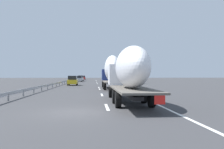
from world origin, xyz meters
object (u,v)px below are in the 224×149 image
object	(u,v)px
truck_lead	(112,71)
car_silver_hatch	(79,79)
car_yellow_coupe	(73,81)
car_white_van	(81,78)
car_red_compact	(83,78)
road_sign	(118,75)
truck_trailing	(129,72)

from	to	relation	value
truck_lead	car_silver_hatch	world-z (taller)	truck_lead
car_yellow_coupe	car_white_van	xyz separation A→B (m)	(36.76, 0.40, -0.01)
car_red_compact	road_sign	bearing A→B (deg)	-167.94
car_yellow_coupe	car_silver_hatch	distance (m)	26.90
car_red_compact	road_sign	size ratio (longest dim) A/B	1.35
car_yellow_coupe	road_sign	size ratio (longest dim) A/B	1.46
car_red_compact	car_silver_hatch	world-z (taller)	car_silver_hatch
car_white_van	car_silver_hatch	size ratio (longest dim) A/B	0.94
car_red_compact	truck_lead	bearing A→B (deg)	-174.08
car_silver_hatch	car_red_compact	bearing A→B (deg)	0.04
car_red_compact	truck_trailing	bearing A→B (deg)	-175.25
truck_lead	car_silver_hatch	distance (m)	41.18
truck_trailing	car_red_compact	size ratio (longest dim) A/B	3.20
car_red_compact	car_silver_hatch	xyz separation A→B (m)	(-30.22, -0.02, 0.01)
truck_trailing	car_yellow_coupe	world-z (taller)	truck_trailing
truck_lead	road_sign	size ratio (longest dim) A/B	4.81
truck_trailing	car_white_van	bearing A→B (deg)	6.20
car_yellow_coupe	car_silver_hatch	size ratio (longest dim) A/B	0.98
car_silver_hatch	road_sign	xyz separation A→B (m)	(-18.60, -10.41, 1.13)
car_red_compact	road_sign	xyz separation A→B (m)	(-48.82, -10.43, 1.14)
truck_trailing	car_yellow_coupe	size ratio (longest dim) A/B	2.96
truck_lead	truck_trailing	world-z (taller)	truck_lead
truck_lead	truck_trailing	distance (m)	17.58
car_white_van	road_sign	distance (m)	30.35
truck_lead	car_red_compact	world-z (taller)	truck_lead
car_silver_hatch	road_sign	world-z (taller)	road_sign
truck_trailing	road_sign	xyz separation A→B (m)	(39.45, -3.10, -0.31)
car_yellow_coupe	car_silver_hatch	xyz separation A→B (m)	(26.90, 0.33, -0.04)
truck_lead	car_yellow_coupe	distance (m)	15.38
car_yellow_coupe	road_sign	bearing A→B (deg)	-50.55
truck_trailing	car_silver_hatch	bearing A→B (deg)	7.18
car_red_compact	car_silver_hatch	bearing A→B (deg)	-179.96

